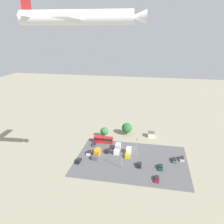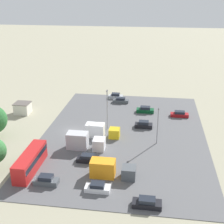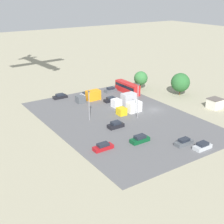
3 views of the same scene
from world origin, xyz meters
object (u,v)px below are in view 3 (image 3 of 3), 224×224
object	(u,v)px
shed_building	(215,103)
parked_car_5	(184,142)
parked_car_7	(60,96)
parked_car_3	(202,146)
parked_car_0	(103,147)
parked_car_1	(87,94)
parked_car_6	(116,125)
bus	(127,87)
parked_truck_2	(131,108)
parked_car_8	(111,100)
parked_truck_1	(90,96)
parked_car_4	(140,139)
parked_truck_0	(125,100)
parked_car_2	(111,90)

from	to	relation	value
shed_building	parked_car_5	xyz separation A→B (m)	(-11.38, 24.22, -0.75)
parked_car_5	parked_car_7	distance (m)	45.01
parked_car_5	parked_car_3	bearing A→B (deg)	-151.74
parked_car_0	parked_car_1	distance (m)	36.41
parked_car_5	parked_car_6	world-z (taller)	parked_car_6
bus	parked_car_6	world-z (taller)	bus
parked_car_5	parked_truck_2	size ratio (longest dim) A/B	0.59
shed_building	parked_car_8	world-z (taller)	shed_building
parked_car_7	parked_truck_2	size ratio (longest dim) A/B	0.60
bus	parked_truck_1	bearing A→B (deg)	-0.24
parked_car_5	parked_car_0	bearing A→B (deg)	63.14
bus	parked_truck_2	distance (m)	18.01
parked_car_5	shed_building	bearing A→B (deg)	-64.83
shed_building	parked_truck_2	distance (m)	24.70
shed_building	parked_car_0	size ratio (longest dim) A/B	0.88
parked_car_1	parked_car_0	bearing A→B (deg)	-24.00
parked_car_1	parked_truck_2	world-z (taller)	parked_truck_2
parked_car_7	parked_truck_2	bearing A→B (deg)	26.30
bus	parked_car_5	size ratio (longest dim) A/B	2.40
parked_car_4	shed_building	bearing A→B (deg)	-81.04
parked_car_5	parked_truck_1	bearing A→B (deg)	3.79
parked_car_4	parked_car_7	size ratio (longest dim) A/B	1.02
parked_car_1	parked_car_5	distance (m)	41.32
parked_car_1	parked_car_4	bearing A→B (deg)	-9.93
parked_car_7	parked_truck_0	distance (m)	21.12
parked_car_1	parked_car_3	size ratio (longest dim) A/B	0.98
parked_car_8	parked_truck_2	bearing A→B (deg)	-2.72
parked_truck_1	parked_car_5	bearing A→B (deg)	-176.21
parked_car_1	parked_car_6	xyz separation A→B (m)	(-25.39, 6.15, 0.08)
parked_car_1	parked_car_2	distance (m)	8.82
parked_car_3	parked_car_6	xyz separation A→B (m)	(19.48, 9.13, 0.04)
parked_car_5	parked_truck_0	xyz separation A→B (m)	(27.77, -4.33, 0.91)
parked_truck_1	parked_truck_0	bearing A→B (deg)	-143.61
parked_car_4	parked_car_5	world-z (taller)	parked_car_4
parked_car_3	parked_truck_2	distance (m)	25.51
parked_car_4	parked_truck_0	size ratio (longest dim) A/B	0.59
parked_car_1	parked_car_5	bearing A→B (deg)	1.47
parked_car_2	parked_car_4	bearing A→B (deg)	-23.51
parked_car_0	parked_truck_2	xyz separation A→B (m)	(13.90, -17.76, 0.73)
parked_car_1	shed_building	bearing A→B (deg)	40.20
parked_car_0	shed_building	bearing A→B (deg)	-85.23
parked_car_8	parked_truck_0	distance (m)	5.37
parked_truck_0	parked_truck_1	size ratio (longest dim) A/B	0.98
parked_car_2	parked_car_7	distance (m)	17.13
parked_car_2	parked_truck_2	distance (m)	19.66
parked_car_4	parked_car_2	bearing A→B (deg)	-23.51
bus	parked_car_1	xyz separation A→B (m)	(4.39, 12.94, -1.24)
bus	parked_car_2	bearing A→B (deg)	-42.35
parked_car_2	parked_car_6	xyz separation A→B (m)	(-24.78, 14.95, -0.01)
shed_building	parked_car_8	size ratio (longest dim) A/B	0.96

